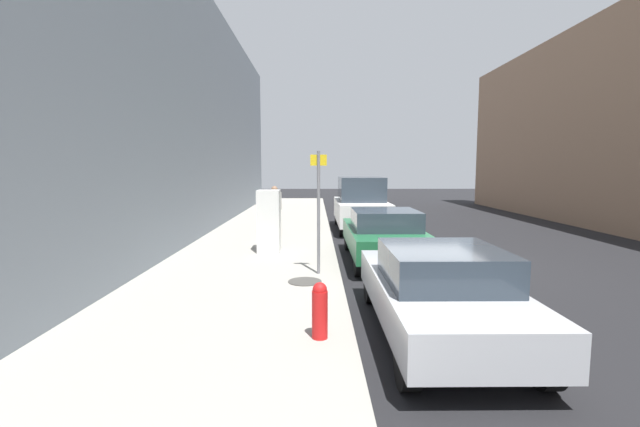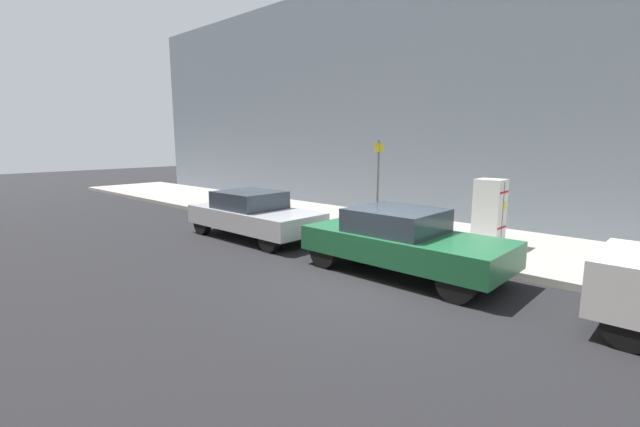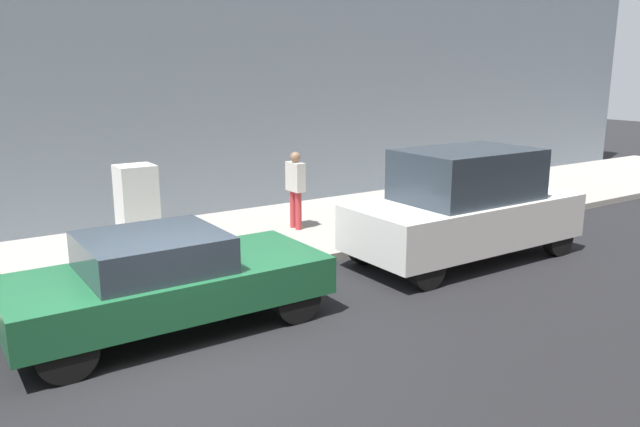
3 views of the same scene
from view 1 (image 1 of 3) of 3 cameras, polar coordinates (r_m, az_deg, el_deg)
The scene contains 11 objects.
ground_plane at distance 11.77m, azimuth 13.92°, elevation -6.42°, with size 80.00×80.00×0.00m, color black.
sidewalk_slab at distance 11.51m, azimuth -8.97°, elevation -6.20°, with size 4.46×44.00×0.16m, color #9E998E.
building_facade_near at distance 12.22m, azimuth -23.95°, elevation 14.69°, with size 1.57×39.60×8.89m, color slate.
discarded_refrigerator at distance 12.10m, azimuth -6.82°, elevation -1.00°, with size 0.62×0.68×1.74m.
manhole_cover at distance 9.00m, azimuth -2.03°, elevation -9.04°, with size 0.70×0.70×0.02m, color #47443F.
street_sign_post at distance 9.43m, azimuth -0.19°, elevation 1.00°, with size 0.36×0.07×2.73m.
fire_hydrant at distance 6.07m, azimuth -0.03°, elevation -12.70°, with size 0.22×0.22×0.79m.
pedestrian_walking_far at distance 15.61m, azimuth -6.07°, elevation 1.05°, with size 0.49×0.23×1.70m.
parked_sedan_silver at distance 6.69m, azimuth 15.55°, elevation -9.79°, with size 1.83×4.33×1.38m.
parked_sedan_green at distance 11.59m, azimuth 8.51°, elevation -2.77°, with size 1.89×4.41×1.41m.
parked_van_white at distance 17.40m, azimuth 5.44°, elevation 1.29°, with size 1.95×4.70×2.14m.
Camera 1 is at (-2.93, -11.12, 2.52)m, focal length 24.00 mm.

